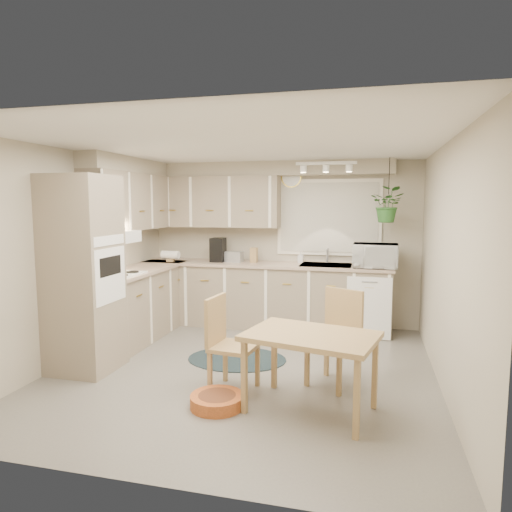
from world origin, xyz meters
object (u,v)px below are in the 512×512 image
Objects in this scene: chair_back at (333,339)px; chair_left at (234,344)px; dining_table at (310,372)px; microwave at (375,253)px; pet_bed at (217,401)px; braided_rug at (237,359)px.

chair_left is at bearing 47.63° from chair_back.
microwave reaches higher than dining_table.
chair_left is at bearing 161.43° from dining_table.
chair_left reaches higher than dining_table.
dining_table is 0.64m from chair_back.
chair_back is 1.96× the size of pet_bed.
chair_left is at bearing 84.16° from pet_bed.
chair_back is 2.03m from microwave.
pet_bed is (-0.95, -0.75, -0.42)m from chair_back.
chair_left is 0.97× the size of chair_back.
pet_bed is at bearing -81.73° from braided_rug.
microwave is at bearing 62.60° from pet_bed.
braided_rug is (-0.22, 0.84, -0.45)m from chair_left.
pet_bed is 0.82× the size of microwave.
dining_table is 0.82m from chair_left.
dining_table is at bearing -48.04° from braided_rug.
microwave reaches higher than chair_back.
dining_table is at bearing 78.26° from chair_left.
chair_back is 1.32m from braided_rug.
chair_back is at bearing 117.78° from chair_left.
braided_rug is (-1.13, 0.49, -0.47)m from chair_back.
pet_bed is (0.18, -1.24, 0.05)m from braided_rug.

